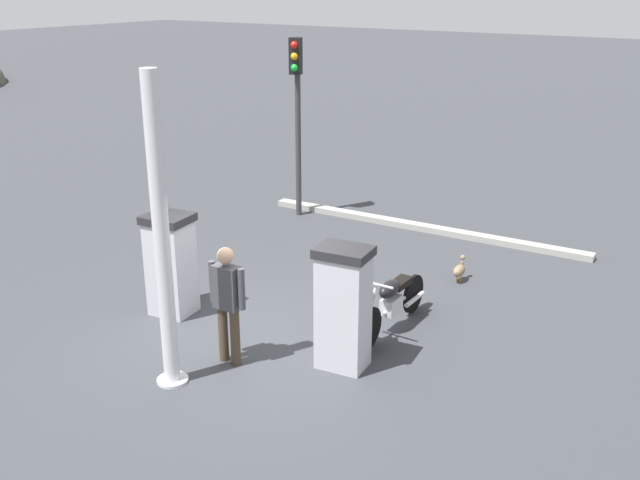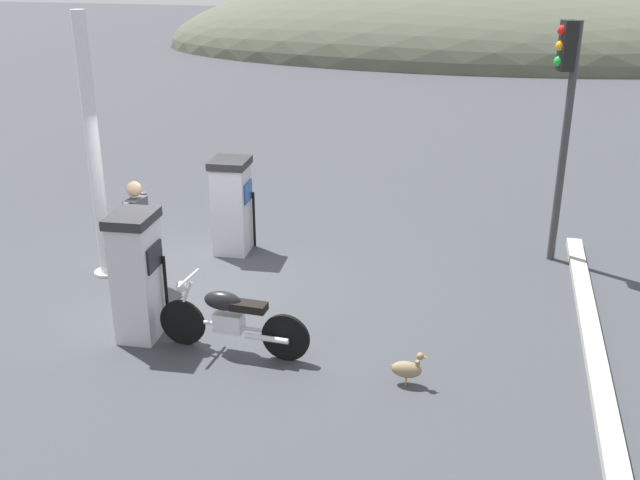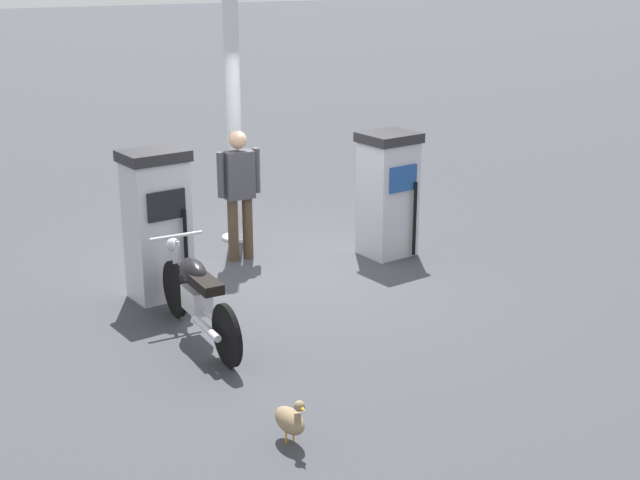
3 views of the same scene
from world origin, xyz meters
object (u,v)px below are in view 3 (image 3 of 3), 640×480
Objects in this scene: motorcycle_near_pump at (197,294)px; attendant_person at (239,187)px; fuel_pump_near at (158,224)px; wandering_duck at (290,419)px; fuel_pump_far at (388,194)px; canopy_support_pole at (233,99)px.

motorcycle_near_pump is 2.47m from attendant_person.
motorcycle_near_pump is at bearing -2.84° from fuel_pump_near.
wandering_duck is (4.23, -1.50, -0.73)m from attendant_person.
fuel_pump_near is at bearing -90.00° from fuel_pump_far.
wandering_duck is at bearing -42.63° from fuel_pump_far.
fuel_pump_far reaches higher than wandering_duck.
fuel_pump_near reaches higher than wandering_duck.
fuel_pump_near is 3.87× the size of wandering_duck.
fuel_pump_far is 0.80× the size of motorcycle_near_pump.
fuel_pump_near is at bearing -46.63° from canopy_support_pole.
attendant_person is at bearing -113.22° from fuel_pump_far.
fuel_pump_far is 2.34m from canopy_support_pole.
attendant_person is (-2.00, 1.38, 0.46)m from motorcycle_near_pump.
fuel_pump_near is 3.56m from wandering_duck.
fuel_pump_far is 3.35m from motorcycle_near_pump.
fuel_pump_far is 3.65× the size of wandering_duck.
canopy_support_pole is at bearing 133.37° from fuel_pump_near.
fuel_pump_near reaches higher than fuel_pump_far.
attendant_person is 1.27m from canopy_support_pole.
fuel_pump_far reaches higher than motorcycle_near_pump.
motorcycle_near_pump reaches higher than wandering_duck.
fuel_pump_near reaches higher than motorcycle_near_pump.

